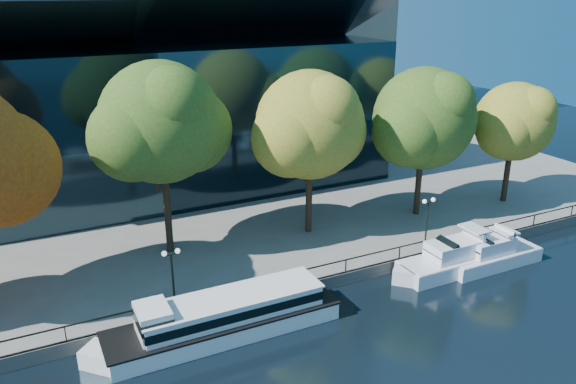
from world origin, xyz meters
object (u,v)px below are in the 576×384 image
tour_boat (219,317)px  tree_3 (312,127)px  lamp_2 (428,210)px  cruiser_near (455,258)px  tree_4 (426,121)px  tree_5 (515,123)px  lamp_1 (172,264)px  tree_2 (163,125)px  cruiser_far (489,255)px

tour_boat → tree_3: size_ratio=1.19×
tour_boat → lamp_2: bearing=10.0°
cruiser_near → lamp_2: lamp_2 is taller
tree_4 → tree_5: 10.21m
tour_boat → tree_4: (23.28, 9.03, 8.66)m
tree_3 → tree_4: (11.12, -0.96, -0.37)m
tour_boat → lamp_1: bearing=119.2°
tree_3 → lamp_2: 11.77m
tree_2 → tree_5: (33.22, -3.52, -2.57)m
tree_4 → lamp_1: (-25.21, -5.57, -6.03)m
tree_4 → lamp_1: tree_4 is taller
tour_boat → tree_2: (0.15, 11.43, 10.17)m
tree_3 → lamp_1: 16.80m
lamp_2 → tree_3: bearing=138.6°
tree_3 → lamp_1: tree_3 is taller
tree_4 → lamp_2: tree_4 is taller
tour_boat → cruiser_near: 19.83m
tree_3 → tree_2: bearing=173.1°
tour_boat → tree_2: 15.30m
tour_boat → tree_5: tree_5 is taller
lamp_1 → tree_5: bearing=7.2°
tree_2 → tree_3: size_ratio=1.09×
cruiser_far → tree_4: tree_4 is taller
tree_3 → cruiser_far: bearing=-45.0°
tour_boat → tree_4: bearing=21.2°
cruiser_far → tree_3: size_ratio=0.68×
tree_4 → lamp_2: bearing=-123.6°
lamp_1 → cruiser_near: bearing=-8.8°
cruiser_near → lamp_1: (-21.76, 3.36, 2.94)m
tour_boat → tree_4: 26.43m
lamp_1 → lamp_2: same height
cruiser_far → lamp_1: bearing=170.7°
cruiser_near → tree_5: size_ratio=0.97×
tree_5 → cruiser_near: bearing=-150.0°
tree_4 → tree_5: bearing=-6.3°
tree_4 → tree_5: (10.09, -1.11, -1.06)m
tour_boat → lamp_2: 20.05m
tour_boat → cruiser_near: cruiser_near is taller
cruiser_far → tree_2: (-22.58, 12.02, 10.53)m
tour_boat → tree_3: bearing=39.4°
tree_3 → tree_5: tree_3 is taller
tree_2 → tree_4: tree_2 is taller
tree_2 → tree_3: 12.15m
cruiser_near → cruiser_far: size_ratio=1.21×
lamp_2 → tree_2: bearing=157.7°
lamp_1 → cruiser_far: bearing=-9.3°
tree_4 → cruiser_far: bearing=-93.2°
tree_2 → lamp_1: bearing=-104.6°
tree_4 → lamp_2: (-3.70, -5.57, -6.03)m
tree_2 → lamp_1: tree_2 is taller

